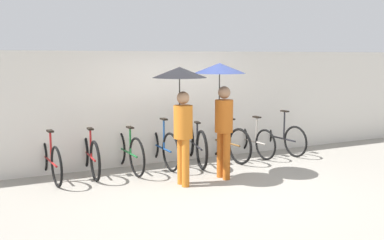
{
  "coord_description": "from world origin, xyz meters",
  "views": [
    {
      "loc": [
        -3.35,
        -6.01,
        2.17
      ],
      "look_at": [
        0.0,
        1.09,
        1.0
      ],
      "focal_mm": 40.0,
      "sensor_mm": 36.0,
      "label": 1
    }
  ],
  "objects_px": {
    "parked_bicycle_2": "(127,151)",
    "parked_bicycle_4": "(195,144)",
    "parked_bicycle_6": "(251,140)",
    "parked_bicycle_7": "(278,136)",
    "parked_bicycle_1": "(89,154)",
    "pedestrian_leading": "(181,95)",
    "parked_bicycle_0": "(49,159)",
    "parked_bicycle_3": "(160,146)",
    "parked_bicycle_5": "(225,142)",
    "pedestrian_center": "(221,90)"
  },
  "relations": [
    {
      "from": "pedestrian_leading",
      "to": "parked_bicycle_4",
      "type": "bearing_deg",
      "value": 54.47
    },
    {
      "from": "parked_bicycle_1",
      "to": "parked_bicycle_7",
      "type": "height_order",
      "value": "parked_bicycle_1"
    },
    {
      "from": "parked_bicycle_4",
      "to": "parked_bicycle_5",
      "type": "relative_size",
      "value": 1.07
    },
    {
      "from": "pedestrian_leading",
      "to": "pedestrian_center",
      "type": "height_order",
      "value": "pedestrian_center"
    },
    {
      "from": "parked_bicycle_0",
      "to": "pedestrian_center",
      "type": "xyz_separation_m",
      "value": [
        2.82,
        -1.18,
        1.2
      ]
    },
    {
      "from": "parked_bicycle_2",
      "to": "pedestrian_center",
      "type": "distance_m",
      "value": 2.17
    },
    {
      "from": "parked_bicycle_0",
      "to": "pedestrian_leading",
      "type": "height_order",
      "value": "pedestrian_leading"
    },
    {
      "from": "parked_bicycle_0",
      "to": "parked_bicycle_2",
      "type": "bearing_deg",
      "value": -96.9
    },
    {
      "from": "parked_bicycle_2",
      "to": "pedestrian_center",
      "type": "relative_size",
      "value": 0.84
    },
    {
      "from": "parked_bicycle_6",
      "to": "pedestrian_center",
      "type": "distance_m",
      "value": 2.26
    },
    {
      "from": "parked_bicycle_1",
      "to": "parked_bicycle_3",
      "type": "relative_size",
      "value": 0.99
    },
    {
      "from": "parked_bicycle_0",
      "to": "parked_bicycle_7",
      "type": "distance_m",
      "value": 4.99
    },
    {
      "from": "parked_bicycle_3",
      "to": "parked_bicycle_7",
      "type": "xyz_separation_m",
      "value": [
        2.85,
        -0.01,
        -0.03
      ]
    },
    {
      "from": "parked_bicycle_6",
      "to": "parked_bicycle_7",
      "type": "relative_size",
      "value": 0.9
    },
    {
      "from": "parked_bicycle_1",
      "to": "pedestrian_leading",
      "type": "distance_m",
      "value": 2.16
    },
    {
      "from": "parked_bicycle_7",
      "to": "parked_bicycle_5",
      "type": "bearing_deg",
      "value": 87.77
    },
    {
      "from": "parked_bicycle_4",
      "to": "parked_bicycle_6",
      "type": "height_order",
      "value": "parked_bicycle_4"
    },
    {
      "from": "parked_bicycle_1",
      "to": "parked_bicycle_4",
      "type": "distance_m",
      "value": 2.14
    },
    {
      "from": "parked_bicycle_5",
      "to": "parked_bicycle_6",
      "type": "height_order",
      "value": "parked_bicycle_6"
    },
    {
      "from": "parked_bicycle_0",
      "to": "pedestrian_leading",
      "type": "bearing_deg",
      "value": -127.87
    },
    {
      "from": "parked_bicycle_2",
      "to": "pedestrian_leading",
      "type": "distance_m",
      "value": 1.78
    },
    {
      "from": "parked_bicycle_6",
      "to": "parked_bicycle_3",
      "type": "bearing_deg",
      "value": 84.81
    },
    {
      "from": "pedestrian_leading",
      "to": "parked_bicycle_2",
      "type": "bearing_deg",
      "value": 114.62
    },
    {
      "from": "parked_bicycle_2",
      "to": "parked_bicycle_4",
      "type": "xyz_separation_m",
      "value": [
        1.43,
        -0.01,
        0.02
      ]
    },
    {
      "from": "parked_bicycle_4",
      "to": "parked_bicycle_3",
      "type": "bearing_deg",
      "value": 93.23
    },
    {
      "from": "pedestrian_leading",
      "to": "parked_bicycle_5",
      "type": "bearing_deg",
      "value": 37.12
    },
    {
      "from": "parked_bicycle_2",
      "to": "pedestrian_center",
      "type": "bearing_deg",
      "value": -133.15
    },
    {
      "from": "parked_bicycle_2",
      "to": "parked_bicycle_4",
      "type": "distance_m",
      "value": 1.43
    },
    {
      "from": "parked_bicycle_2",
      "to": "parked_bicycle_4",
      "type": "relative_size",
      "value": 0.95
    },
    {
      "from": "parked_bicycle_2",
      "to": "parked_bicycle_7",
      "type": "bearing_deg",
      "value": -92.26
    },
    {
      "from": "parked_bicycle_2",
      "to": "parked_bicycle_5",
      "type": "distance_m",
      "value": 2.14
    },
    {
      "from": "parked_bicycle_6",
      "to": "parked_bicycle_0",
      "type": "bearing_deg",
      "value": 85.91
    },
    {
      "from": "parked_bicycle_3",
      "to": "pedestrian_center",
      "type": "relative_size",
      "value": 0.84
    },
    {
      "from": "parked_bicycle_0",
      "to": "pedestrian_leading",
      "type": "xyz_separation_m",
      "value": [
        2.01,
        -1.25,
        1.16
      ]
    },
    {
      "from": "parked_bicycle_4",
      "to": "pedestrian_leading",
      "type": "bearing_deg",
      "value": 156.68
    },
    {
      "from": "parked_bicycle_6",
      "to": "pedestrian_leading",
      "type": "distance_m",
      "value": 2.87
    },
    {
      "from": "parked_bicycle_6",
      "to": "parked_bicycle_7",
      "type": "bearing_deg",
      "value": -94.19
    },
    {
      "from": "parked_bicycle_6",
      "to": "parked_bicycle_7",
      "type": "distance_m",
      "value": 0.71
    },
    {
      "from": "pedestrian_center",
      "to": "parked_bicycle_3",
      "type": "bearing_deg",
      "value": 110.6
    },
    {
      "from": "parked_bicycle_1",
      "to": "pedestrian_leading",
      "type": "height_order",
      "value": "pedestrian_leading"
    },
    {
      "from": "parked_bicycle_1",
      "to": "parked_bicycle_7",
      "type": "relative_size",
      "value": 0.96
    },
    {
      "from": "parked_bicycle_6",
      "to": "parked_bicycle_5",
      "type": "bearing_deg",
      "value": 92.57
    },
    {
      "from": "parked_bicycle_2",
      "to": "parked_bicycle_5",
      "type": "xyz_separation_m",
      "value": [
        2.14,
        -0.02,
        0.0
      ]
    },
    {
      "from": "parked_bicycle_1",
      "to": "parked_bicycle_3",
      "type": "bearing_deg",
      "value": -88.28
    },
    {
      "from": "parked_bicycle_3",
      "to": "parked_bicycle_4",
      "type": "relative_size",
      "value": 0.96
    },
    {
      "from": "parked_bicycle_2",
      "to": "pedestrian_leading",
      "type": "bearing_deg",
      "value": -158.12
    },
    {
      "from": "parked_bicycle_4",
      "to": "parked_bicycle_7",
      "type": "xyz_separation_m",
      "value": [
        2.14,
        0.09,
        -0.03
      ]
    },
    {
      "from": "parked_bicycle_0",
      "to": "parked_bicycle_3",
      "type": "height_order",
      "value": "parked_bicycle_3"
    },
    {
      "from": "parked_bicycle_0",
      "to": "parked_bicycle_5",
      "type": "height_order",
      "value": "parked_bicycle_0"
    },
    {
      "from": "parked_bicycle_3",
      "to": "parked_bicycle_0",
      "type": "bearing_deg",
      "value": 89.54
    }
  ]
}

